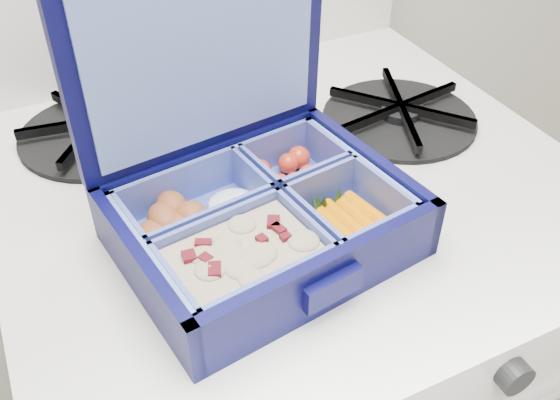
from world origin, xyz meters
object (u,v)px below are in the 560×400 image
stove (280,399)px  fork (224,153)px  bento_box (264,221)px  burner_grate (400,111)px

stove → fork: size_ratio=4.88×
bento_box → fork: bearing=74.5°
stove → bento_box: bento_box is taller
bento_box → burner_grate: 0.27m
stove → fork: 0.47m
fork → bento_box: bearing=-58.5°
burner_grate → fork: size_ratio=0.98×
bento_box → fork: bento_box is taller
stove → burner_grate: (0.17, 0.02, 0.47)m
bento_box → fork: 0.15m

